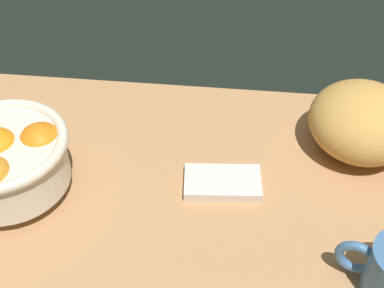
% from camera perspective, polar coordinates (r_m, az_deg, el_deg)
% --- Properties ---
extents(ground_plane, '(0.83, 0.63, 0.03)m').
position_cam_1_polar(ground_plane, '(0.75, -3.91, -8.94)').
color(ground_plane, '#B57F53').
extents(fruit_bowl, '(0.19, 0.19, 0.11)m').
position_cam_1_polar(fruit_bowl, '(0.77, -20.02, -1.73)').
color(fruit_bowl, beige).
rests_on(fruit_bowl, ground).
extents(bread_loaf, '(0.22, 0.22, 0.11)m').
position_cam_1_polar(bread_loaf, '(0.84, 18.43, 2.39)').
color(bread_loaf, '#CB9246').
rests_on(bread_loaf, ground).
extents(napkin_folded, '(0.12, 0.07, 0.01)m').
position_cam_1_polar(napkin_folded, '(0.77, 3.43, -4.29)').
color(napkin_folded, beige).
rests_on(napkin_folded, ground).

